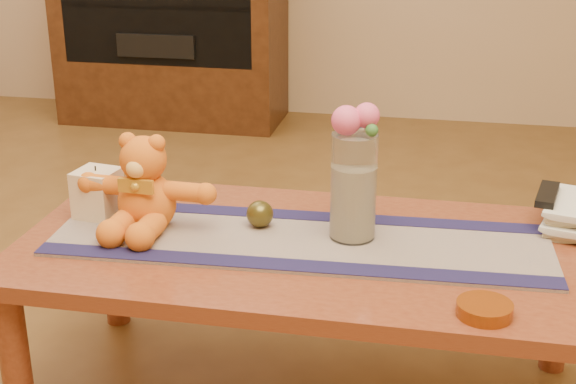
% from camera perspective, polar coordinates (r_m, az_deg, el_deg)
% --- Properties ---
extents(coffee_table_top, '(1.40, 0.70, 0.04)m').
position_cam_1_polar(coffee_table_top, '(1.96, 1.43, -4.19)').
color(coffee_table_top, '#5E2716').
rests_on(coffee_table_top, floor).
extents(table_leg_fl, '(0.07, 0.07, 0.41)m').
position_cam_1_polar(table_leg_fl, '(2.04, -18.57, -11.61)').
color(table_leg_fl, '#5E2716').
rests_on(table_leg_fl, floor).
extents(table_leg_bl, '(0.07, 0.07, 0.41)m').
position_cam_1_polar(table_leg_bl, '(2.49, -12.14, -4.73)').
color(table_leg_bl, '#5E2716').
rests_on(table_leg_bl, floor).
extents(table_leg_br, '(0.07, 0.07, 0.41)m').
position_cam_1_polar(table_leg_br, '(2.32, 18.56, -7.33)').
color(table_leg_br, '#5E2716').
rests_on(table_leg_br, floor).
extents(persian_runner, '(1.21, 0.40, 0.01)m').
position_cam_1_polar(persian_runner, '(1.96, 0.82, -3.42)').
color(persian_runner, '#1B1C4C').
rests_on(persian_runner, coffee_table_top).
extents(runner_border_near, '(1.20, 0.12, 0.00)m').
position_cam_1_polar(runner_border_near, '(1.83, 0.18, -5.14)').
color(runner_border_near, '#18153F').
rests_on(runner_border_near, persian_runner).
extents(runner_border_far, '(1.20, 0.12, 0.00)m').
position_cam_1_polar(runner_border_far, '(2.09, 1.37, -1.66)').
color(runner_border_far, '#18153F').
rests_on(runner_border_far, persian_runner).
extents(teddy_bear, '(0.35, 0.29, 0.23)m').
position_cam_1_polar(teddy_bear, '(2.02, -9.97, 0.62)').
color(teddy_bear, orange).
rests_on(teddy_bear, persian_runner).
extents(pillar_candle, '(0.12, 0.12, 0.12)m').
position_cam_1_polar(pillar_candle, '(2.13, -13.24, -0.06)').
color(pillar_candle, beige).
rests_on(pillar_candle, persian_runner).
extents(candle_wick, '(0.00, 0.00, 0.01)m').
position_cam_1_polar(candle_wick, '(2.11, -13.39, 1.63)').
color(candle_wick, black).
rests_on(candle_wick, pillar_candle).
extents(glass_vase, '(0.11, 0.11, 0.26)m').
position_cam_1_polar(glass_vase, '(1.93, 4.63, 0.37)').
color(glass_vase, silver).
rests_on(glass_vase, persian_runner).
extents(potpourri_fill, '(0.09, 0.09, 0.18)m').
position_cam_1_polar(potpourri_fill, '(1.94, 4.59, -0.70)').
color(potpourri_fill, beige).
rests_on(potpourri_fill, glass_vase).
extents(rose_left, '(0.07, 0.07, 0.07)m').
position_cam_1_polar(rose_left, '(1.87, 4.12, 5.04)').
color(rose_left, '#DE4E80').
rests_on(rose_left, glass_vase).
extents(rose_right, '(0.06, 0.06, 0.06)m').
position_cam_1_polar(rose_right, '(1.88, 5.56, 5.37)').
color(rose_right, '#DE4E80').
rests_on(rose_right, glass_vase).
extents(blue_flower_back, '(0.04, 0.04, 0.04)m').
position_cam_1_polar(blue_flower_back, '(1.91, 5.19, 5.15)').
color(blue_flower_back, '#4C53A5').
rests_on(blue_flower_back, glass_vase).
extents(blue_flower_side, '(0.04, 0.04, 0.04)m').
position_cam_1_polar(blue_flower_side, '(1.90, 3.93, 4.87)').
color(blue_flower_side, '#4C53A5').
rests_on(blue_flower_side, glass_vase).
extents(leaf_sprig, '(0.03, 0.03, 0.03)m').
position_cam_1_polar(leaf_sprig, '(1.86, 5.91, 4.34)').
color(leaf_sprig, '#33662D').
rests_on(leaf_sprig, glass_vase).
extents(bronze_ball, '(0.08, 0.08, 0.07)m').
position_cam_1_polar(bronze_ball, '(2.02, -1.99, -1.55)').
color(bronze_ball, '#443D16').
rests_on(bronze_ball, persian_runner).
extents(book_bottom, '(0.20, 0.24, 0.02)m').
position_cam_1_polar(book_bottom, '(2.16, 17.58, -1.92)').
color(book_bottom, beige).
rests_on(book_bottom, coffee_table_top).
extents(book_lower, '(0.22, 0.26, 0.02)m').
position_cam_1_polar(book_lower, '(2.15, 17.76, -1.51)').
color(book_lower, beige).
rests_on(book_lower, book_bottom).
extents(book_upper, '(0.19, 0.24, 0.02)m').
position_cam_1_polar(book_upper, '(2.15, 17.54, -0.93)').
color(book_upper, beige).
rests_on(book_upper, book_lower).
extents(book_top, '(0.21, 0.26, 0.02)m').
position_cam_1_polar(book_top, '(2.14, 17.85, -0.54)').
color(book_top, beige).
rests_on(book_top, book_upper).
extents(tv_remote, '(0.08, 0.17, 0.02)m').
position_cam_1_polar(tv_remote, '(2.12, 17.77, -0.16)').
color(tv_remote, black).
rests_on(tv_remote, book_top).
extents(amber_dish, '(0.13, 0.13, 0.03)m').
position_cam_1_polar(amber_dish, '(1.69, 13.64, -8.02)').
color(amber_dish, '#BF5914').
rests_on(amber_dish, coffee_table_top).
extents(media_cabinet, '(1.20, 0.50, 1.10)m').
position_cam_1_polar(media_cabinet, '(4.55, -8.22, 11.81)').
color(media_cabinet, black).
rests_on(media_cabinet, floor).
extents(cabinet_cavity, '(1.02, 0.03, 0.61)m').
position_cam_1_polar(cabinet_cavity, '(4.31, -9.34, 12.73)').
color(cabinet_cavity, black).
rests_on(cabinet_cavity, media_cabinet).
extents(cabinet_shelf, '(1.02, 0.20, 0.02)m').
position_cam_1_polar(cabinet_shelf, '(4.39, -8.95, 12.90)').
color(cabinet_shelf, black).
rests_on(cabinet_shelf, media_cabinet).
extents(stereo_lower, '(0.42, 0.28, 0.12)m').
position_cam_1_polar(stereo_lower, '(4.44, -8.71, 10.42)').
color(stereo_lower, black).
rests_on(stereo_lower, media_cabinet).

